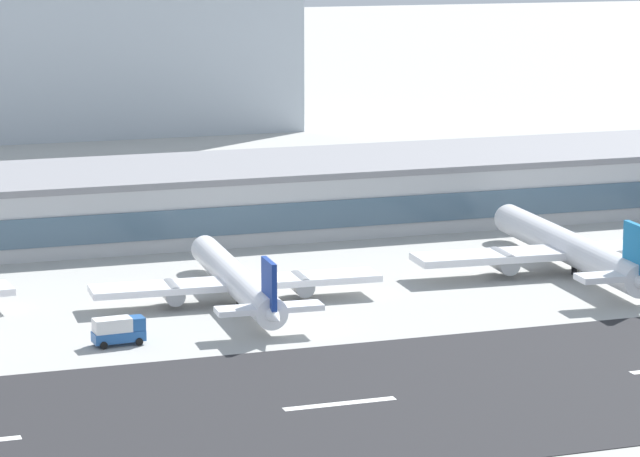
% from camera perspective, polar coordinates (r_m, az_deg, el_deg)
% --- Properties ---
extents(runway_centreline_dash_3, '(12.00, 1.20, 0.01)m').
position_cam_1_polar(runway_centreline_dash_3, '(159.21, 0.73, -6.42)').
color(runway_centreline_dash_3, white).
rests_on(runway_centreline_dash_3, runway_strip).
extents(terminal_building, '(206.71, 29.69, 10.55)m').
position_cam_1_polar(terminal_building, '(250.59, -0.91, 1.32)').
color(terminal_building, '#B7BABC').
rests_on(terminal_building, ground_plane).
extents(distant_hotel_block, '(133.67, 31.37, 48.48)m').
position_cam_1_polar(distant_hotel_block, '(361.11, -11.58, 7.16)').
color(distant_hotel_block, '#A8B2BC').
rests_on(distant_hotel_block, ground_plane).
extents(airliner_navy_tail_gate_1, '(37.81, 44.09, 9.20)m').
position_cam_1_polar(airliner_navy_tail_gate_1, '(199.22, -3.00, -1.97)').
color(airliner_navy_tail_gate_1, white).
rests_on(airliner_navy_tail_gate_1, ground_plane).
extents(airliner_blue_tail_gate_2, '(45.63, 50.43, 10.52)m').
position_cam_1_polar(airliner_blue_tail_gate_2, '(218.84, 9.27, -0.80)').
color(airliner_blue_tail_gate_2, silver).
rests_on(airliner_blue_tail_gate_2, ground_plane).
extents(service_box_truck_0, '(6.14, 3.01, 3.25)m').
position_cam_1_polar(service_box_truck_0, '(181.97, -7.37, -3.70)').
color(service_box_truck_0, '#23569E').
rests_on(service_box_truck_0, ground_plane).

